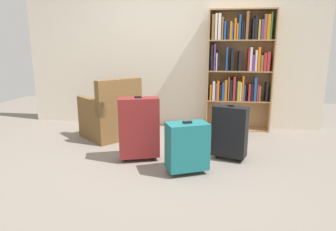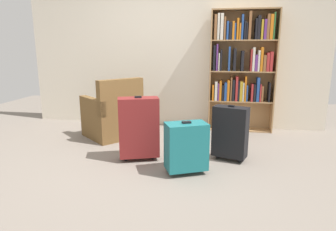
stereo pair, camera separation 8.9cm
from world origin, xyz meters
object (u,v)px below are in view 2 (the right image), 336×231
Objects in this scene: mug at (144,135)px; suitcase_black at (230,132)px; suitcase_teal at (186,146)px; armchair at (113,116)px; suitcase_dark_red at (139,127)px; bookshelf at (242,65)px.

suitcase_black reaches higher than mug.
armchair is at bearing 137.08° from suitcase_teal.
suitcase_dark_red is (-1.07, -0.17, 0.05)m from suitcase_black.
bookshelf is at bearing 70.18° from suitcase_teal.
armchair is at bearing -159.51° from bookshelf.
mug is (0.48, -0.01, -0.27)m from armchair.
armchair is 1.46× the size of suitcase_black.
suitcase_dark_red is at bearing 154.11° from suitcase_teal.
suitcase_dark_red reaches higher than mug.
mug is at bearing 100.47° from suitcase_dark_red.
suitcase_teal is at bearing -42.92° from armchair.
suitcase_teal is (-0.67, -1.86, -0.76)m from bookshelf.
mug is at bearing -153.05° from bookshelf.
suitcase_black is at bearing -28.65° from mug.
suitcase_black is at bearing 44.50° from suitcase_teal.
suitcase_teal is 0.68m from suitcase_dark_red.
armchair is (-1.91, -0.71, -0.75)m from bookshelf.
armchair is 8.23× the size of mug.
suitcase_teal is (1.24, -1.15, -0.01)m from armchair.
suitcase_dark_red reaches higher than suitcase_black.
suitcase_dark_red is (-0.60, 0.29, 0.10)m from suitcase_teal.
suitcase_teal is (0.76, -1.14, 0.25)m from mug.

